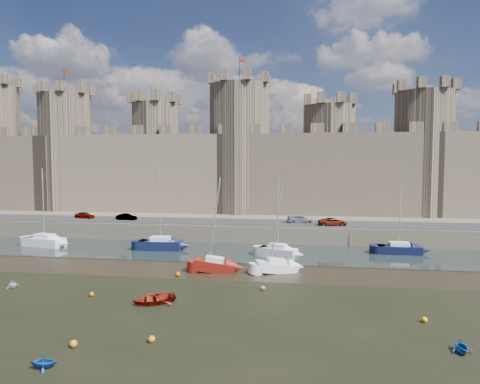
{
  "coord_description": "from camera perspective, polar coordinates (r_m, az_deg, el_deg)",
  "views": [
    {
      "loc": [
        13.39,
        -29.41,
        11.55
      ],
      "look_at": [
        5.89,
        22.0,
        7.94
      ],
      "focal_mm": 32.0,
      "sensor_mm": 36.0,
      "label": 1
    }
  ],
  "objects": [
    {
      "name": "buoy_1",
      "position": [
        44.48,
        -8.31,
        -10.79
      ],
      "size": [
        0.5,
        0.5,
        0.5
      ],
      "primitive_type": "sphere",
      "color": "#C25008",
      "rests_on": "ground"
    },
    {
      "name": "sailboat_3",
      "position": [
        57.81,
        20.45,
        -7.07
      ],
      "size": [
        5.25,
        2.05,
        9.21
      ],
      "rotation": [
        0.0,
        0.0,
        -0.0
      ],
      "color": "black",
      "rests_on": "ground"
    },
    {
      "name": "sailboat_1",
      "position": [
        57.46,
        -10.57,
        -6.82
      ],
      "size": [
        5.7,
        2.52,
        11.17
      ],
      "rotation": [
        0.0,
        0.0,
        0.06
      ],
      "color": "black",
      "rests_on": "ground"
    },
    {
      "name": "car_3",
      "position": [
        62.5,
        12.27,
        -3.92
      ],
      "size": [
        4.3,
        2.33,
        1.14
      ],
      "primitive_type": "imported",
      "rotation": [
        0.0,
        0.0,
        1.68
      ],
      "color": "gray",
      "rests_on": "quay"
    },
    {
      "name": "sailboat_0",
      "position": [
        64.77,
        -24.62,
        -5.93
      ],
      "size": [
        6.02,
        3.29,
        10.66
      ],
      "rotation": [
        0.0,
        0.0,
        -0.2
      ],
      "color": "silver",
      "rests_on": "ground"
    },
    {
      "name": "ground",
      "position": [
        34.32,
        -15.83,
        -15.85
      ],
      "size": [
        160.0,
        160.0,
        0.0
      ],
      "primitive_type": "plane",
      "color": "black",
      "rests_on": "ground"
    },
    {
      "name": "car_2",
      "position": [
        64.39,
        8.09,
        -3.62
      ],
      "size": [
        4.23,
        2.2,
        1.17
      ],
      "primitive_type": "imported",
      "rotation": [
        0.0,
        0.0,
        1.71
      ],
      "color": "gray",
      "rests_on": "quay"
    },
    {
      "name": "sailboat_4",
      "position": [
        45.85,
        -3.37,
        -9.67
      ],
      "size": [
        4.42,
        2.02,
        10.03
      ],
      "rotation": [
        0.0,
        0.0,
        0.08
      ],
      "color": "maroon",
      "rests_on": "ground"
    },
    {
      "name": "car_1",
      "position": [
        69.16,
        -14.9,
        -3.24
      ],
      "size": [
        3.31,
        1.4,
        1.06
      ],
      "primitive_type": "imported",
      "rotation": [
        0.0,
        0.0,
        1.49
      ],
      "color": "gray",
      "rests_on": "quay"
    },
    {
      "name": "dinghy_3",
      "position": [
        45.35,
        -28.06,
        -10.78
      ],
      "size": [
        1.82,
        1.76,
        0.73
      ],
      "primitive_type": "imported",
      "rotation": [
        1.57,
        0.0,
        1.0
      ],
      "color": "silver",
      "rests_on": "ground"
    },
    {
      "name": "dinghy_5",
      "position": [
        30.66,
        27.41,
        -17.81
      ],
      "size": [
        1.49,
        1.67,
        0.8
      ],
      "primitive_type": "imported",
      "rotation": [
        1.57,
        0.0,
        0.13
      ],
      "color": "#154A91",
      "rests_on": "ground"
    },
    {
      "name": "sailboat_2",
      "position": [
        52.63,
        5.04,
        -7.82
      ],
      "size": [
        5.0,
        3.28,
        10.06
      ],
      "rotation": [
        0.0,
        0.0,
        -0.35
      ],
      "color": "silver",
      "rests_on": "ground"
    },
    {
      "name": "buoy_0",
      "position": [
        39.93,
        -19.16,
        -12.76
      ],
      "size": [
        0.41,
        0.41,
        0.41
      ],
      "primitive_type": "sphere",
      "color": "orange",
      "rests_on": "ground"
    },
    {
      "name": "water_channel",
      "position": [
        56.26,
        -5.71,
        -7.86
      ],
      "size": [
        160.0,
        12.0,
        0.08
      ],
      "primitive_type": "cube",
      "color": "black",
      "rests_on": "ground"
    },
    {
      "name": "buoy_3",
      "position": [
        39.63,
        3.07,
        -12.66
      ],
      "size": [
        0.42,
        0.42,
        0.42
      ],
      "primitive_type": "sphere",
      "color": "#C97A08",
      "rests_on": "ground"
    },
    {
      "name": "buoy_4",
      "position": [
        30.15,
        -21.31,
        -18.33
      ],
      "size": [
        0.48,
        0.48,
        0.48
      ],
      "primitive_type": "sphere",
      "color": "orange",
      "rests_on": "ground"
    },
    {
      "name": "buoy_5",
      "position": [
        34.8,
        23.37,
        -15.37
      ],
      "size": [
        0.43,
        0.43,
        0.43
      ],
      "primitive_type": "sphere",
      "color": "#D08D09",
      "rests_on": "ground"
    },
    {
      "name": "seaweed_patch",
      "position": [
        29.34,
        -20.91,
        -19.47
      ],
      "size": [
        70.0,
        34.0,
        0.01
      ],
      "primitive_type": "cube",
      "color": "black",
      "rests_on": "ground"
    },
    {
      "name": "sailboat_5",
      "position": [
        45.72,
        4.84,
        -9.79
      ],
      "size": [
        4.64,
        3.17,
        9.34
      ],
      "rotation": [
        0.0,
        0.0,
        0.38
      ],
      "color": "silver",
      "rests_on": "ground"
    },
    {
      "name": "car_0",
      "position": [
        73.22,
        -20.0,
        -2.93
      ],
      "size": [
        3.5,
        2.01,
        1.12
      ],
      "primitive_type": "imported",
      "rotation": [
        0.0,
        0.0,
        1.35
      ],
      "color": "gray",
      "rests_on": "quay"
    },
    {
      "name": "quay",
      "position": [
        90.99,
        -0.22,
        -2.53
      ],
      "size": [
        160.0,
        60.0,
        2.5
      ],
      "primitive_type": "cube",
      "color": "#4C443A",
      "rests_on": "ground"
    },
    {
      "name": "dinghy_4",
      "position": [
        36.69,
        -11.38,
        -13.86
      ],
      "size": [
        4.28,
        3.91,
        0.73
      ],
      "primitive_type": "imported",
      "rotation": [
        1.57,
        0.0,
        5.23
      ],
      "color": "maroon",
      "rests_on": "ground"
    },
    {
      "name": "road",
      "position": [
        65.43,
        -3.6,
        -3.94
      ],
      "size": [
        160.0,
        7.0,
        0.1
      ],
      "primitive_type": "cube",
      "color": "black",
      "rests_on": "quay"
    },
    {
      "name": "castle",
      "position": [
        78.67,
        -1.98,
        4.06
      ],
      "size": [
        108.5,
        11.0,
        29.0
      ],
      "color": "#42382B",
      "rests_on": "quay"
    },
    {
      "name": "dinghy_1",
      "position": [
        27.98,
        -24.67,
        -19.91
      ],
      "size": [
        1.81,
        1.69,
        0.78
      ],
      "primitive_type": "imported",
      "rotation": [
        1.57,
        0.0,
        1.9
      ],
      "color": "navy",
      "rests_on": "ground"
    },
    {
      "name": "buoy_2",
      "position": [
        29.53,
        -11.71,
        -18.66
      ],
      "size": [
        0.45,
        0.45,
        0.45
      ],
      "primitive_type": "sphere",
      "color": "orange",
      "rests_on": "ground"
    }
  ]
}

